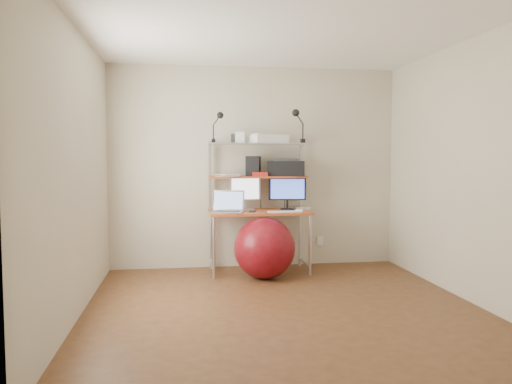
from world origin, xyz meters
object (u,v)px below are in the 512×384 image
laptop (228,208)px  exercise_ball (264,248)px  printer (286,168)px  monitor_black (287,191)px  monitor_silver (245,191)px

laptop → exercise_ball: 0.63m
exercise_ball → printer: bearing=52.8°
printer → exercise_ball: size_ratio=0.73×
monitor_black → exercise_ball: size_ratio=0.66×
monitor_silver → printer: printer is taller
monitor_black → laptop: bearing=-159.2°
printer → exercise_ball: bearing=-113.2°
monitor_silver → exercise_ball: size_ratio=0.62×
printer → exercise_ball: 1.07m
monitor_silver → exercise_ball: monitor_silver is taller
exercise_ball → monitor_silver: bearing=108.5°
exercise_ball → laptop: bearing=150.3°
monitor_silver → printer: (0.50, -0.02, 0.28)m
monitor_black → printer: bearing=109.6°
monitor_silver → printer: 0.58m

